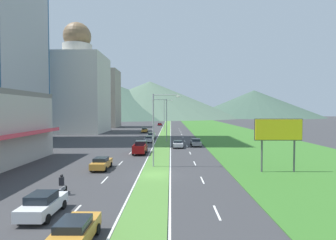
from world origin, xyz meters
TOP-DOWN VIEW (x-y plane):
  - ground_plane at (0.00, 0.00)m, footprint 600.00×600.00m
  - grass_median at (0.00, 60.00)m, footprint 3.20×240.00m
  - grass_verge_right at (20.60, 60.00)m, footprint 24.00×240.00m
  - lane_dash_left_1 at (-5.10, -11.11)m, footprint 0.16×2.80m
  - lane_dash_left_2 at (-5.10, -2.22)m, footprint 0.16×2.80m
  - lane_dash_left_3 at (-5.10, 6.67)m, footprint 0.16×2.80m
  - lane_dash_left_4 at (-5.10, 15.56)m, footprint 0.16×2.80m
  - lane_dash_left_5 at (-5.10, 24.45)m, footprint 0.16×2.80m
  - lane_dash_left_6 at (-5.10, 33.34)m, footprint 0.16×2.80m
  - lane_dash_left_7 at (-5.10, 42.23)m, footprint 0.16×2.80m
  - lane_dash_left_8 at (-5.10, 51.12)m, footprint 0.16×2.80m
  - lane_dash_left_9 at (-5.10, 60.01)m, footprint 0.16×2.80m
  - lane_dash_left_10 at (-5.10, 68.90)m, footprint 0.16×2.80m
  - lane_dash_left_11 at (-5.10, 77.79)m, footprint 0.16×2.80m
  - lane_dash_right_1 at (5.10, -11.11)m, footprint 0.16×2.80m
  - lane_dash_right_2 at (5.10, -2.22)m, footprint 0.16×2.80m
  - lane_dash_right_3 at (5.10, 6.67)m, footprint 0.16×2.80m
  - lane_dash_right_4 at (5.10, 15.56)m, footprint 0.16×2.80m
  - lane_dash_right_5 at (5.10, 24.45)m, footprint 0.16×2.80m
  - lane_dash_right_6 at (5.10, 33.34)m, footprint 0.16×2.80m
  - lane_dash_right_7 at (5.10, 42.23)m, footprint 0.16×2.80m
  - lane_dash_right_8 at (5.10, 51.12)m, footprint 0.16×2.80m
  - lane_dash_right_9 at (5.10, 60.01)m, footprint 0.16×2.80m
  - lane_dash_right_10 at (5.10, 68.90)m, footprint 0.16×2.80m
  - lane_dash_right_11 at (5.10, 77.79)m, footprint 0.16×2.80m
  - edge_line_median_left at (-1.75, 60.00)m, footprint 0.16×240.00m
  - edge_line_median_right at (1.75, 60.00)m, footprint 0.16×240.00m
  - domed_building at (-28.98, 58.91)m, footprint 17.79×17.79m
  - midrise_colored at (-27.47, 86.26)m, footprint 13.04×13.04m
  - hill_far_left at (-59.29, 231.47)m, footprint 192.09×192.09m
  - hill_far_center at (-19.09, 238.17)m, footprint 174.96×174.96m
  - hill_far_right at (89.98, 256.62)m, footprint 136.69×136.69m
  - street_lamp_near at (-0.02, 4.31)m, footprint 3.55×0.32m
  - street_lamp_mid at (0.44, 32.27)m, footprint 3.54×0.28m
  - street_lamp_far at (-0.16, 60.23)m, footprint 2.92×0.44m
  - billboard_roadside at (14.38, 1.37)m, footprint 5.60×0.28m
  - car_0 at (-7.00, -11.86)m, footprint 2.00×4.27m
  - car_1 at (3.21, 22.38)m, footprint 2.02×4.35m
  - car_2 at (6.93, 24.62)m, footprint 2.02×4.78m
  - car_3 at (-3.18, 38.58)m, footprint 1.95×4.65m
  - car_4 at (-6.75, 2.78)m, footprint 1.95×4.42m
  - car_5 at (-3.51, 98.92)m, footprint 1.98×4.68m
  - car_6 at (-3.35, -15.92)m, footprint 1.94×4.22m
  - car_7 at (-3.22, 31.06)m, footprint 1.86×4.27m
  - car_8 at (-6.86, 58.78)m, footprint 1.95×4.37m
  - pickup_truck_0 at (-3.35, 15.10)m, footprint 2.18×5.40m
  - motorcycle_rider at (-7.56, -7.23)m, footprint 0.36×2.00m

SIDE VIEW (x-z plane):
  - ground_plane at x=0.00m, z-range 0.00..0.00m
  - lane_dash_left_1 at x=-5.10m, z-range 0.00..0.01m
  - lane_dash_left_2 at x=-5.10m, z-range 0.00..0.01m
  - lane_dash_left_3 at x=-5.10m, z-range 0.00..0.01m
  - lane_dash_left_4 at x=-5.10m, z-range 0.00..0.01m
  - lane_dash_left_5 at x=-5.10m, z-range 0.00..0.01m
  - lane_dash_left_6 at x=-5.10m, z-range 0.00..0.01m
  - lane_dash_left_7 at x=-5.10m, z-range 0.00..0.01m
  - lane_dash_left_8 at x=-5.10m, z-range 0.00..0.01m
  - lane_dash_left_9 at x=-5.10m, z-range 0.00..0.01m
  - lane_dash_left_10 at x=-5.10m, z-range 0.00..0.01m
  - lane_dash_left_11 at x=-5.10m, z-range 0.00..0.01m
  - lane_dash_right_1 at x=5.10m, z-range 0.00..0.01m
  - lane_dash_right_2 at x=5.10m, z-range 0.00..0.01m
  - lane_dash_right_3 at x=5.10m, z-range 0.00..0.01m
  - lane_dash_right_4 at x=5.10m, z-range 0.00..0.01m
  - lane_dash_right_5 at x=5.10m, z-range 0.00..0.01m
  - lane_dash_right_6 at x=5.10m, z-range 0.00..0.01m
  - lane_dash_right_7 at x=5.10m, z-range 0.00..0.01m
  - lane_dash_right_8 at x=5.10m, z-range 0.00..0.01m
  - lane_dash_right_9 at x=5.10m, z-range 0.00..0.01m
  - lane_dash_right_10 at x=5.10m, z-range 0.00..0.01m
  - lane_dash_right_11 at x=5.10m, z-range 0.00..0.01m
  - edge_line_median_left at x=-1.75m, z-range 0.00..0.01m
  - edge_line_median_right at x=1.75m, z-range 0.00..0.01m
  - grass_median at x=0.00m, z-range 0.00..0.06m
  - grass_verge_right at x=20.60m, z-range 0.00..0.06m
  - car_5 at x=-3.51m, z-range 0.04..1.39m
  - car_1 at x=3.21m, z-range 0.04..1.39m
  - car_7 at x=-3.22m, z-range 0.02..1.45m
  - motorcycle_rider at x=-7.56m, z-range -0.15..1.65m
  - car_8 at x=-6.86m, z-range 0.02..1.51m
  - car_2 at x=6.93m, z-range 0.02..1.52m
  - car_4 at x=-6.75m, z-range 0.03..1.52m
  - car_6 at x=-3.35m, z-range 0.03..1.51m
  - car_3 at x=-3.18m, z-range 0.01..1.58m
  - car_0 at x=-7.00m, z-range 0.00..1.62m
  - pickup_truck_0 at x=-3.35m, z-range -0.02..1.98m
  - billboard_roadside at x=14.38m, z-range 1.60..7.92m
  - street_lamp_near at x=-0.02m, z-range 0.76..10.16m
  - street_lamp_mid at x=0.44m, z-range 0.77..10.70m
  - street_lamp_far at x=-0.16m, z-range 0.72..11.59m
  - midrise_colored at x=-27.47m, z-range 0.00..24.71m
  - hill_far_right at x=89.98m, z-range 0.00..28.58m
  - domed_building at x=-28.98m, z-range -3.37..32.73m
  - hill_far_left at x=-59.29m, z-range 0.00..34.90m
  - hill_far_center at x=-19.09m, z-range 0.00..36.11m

